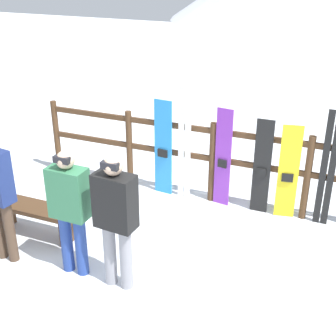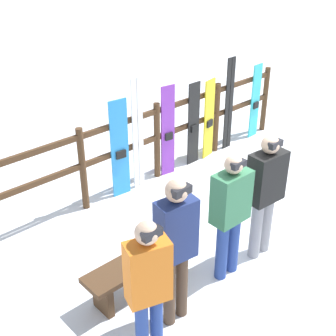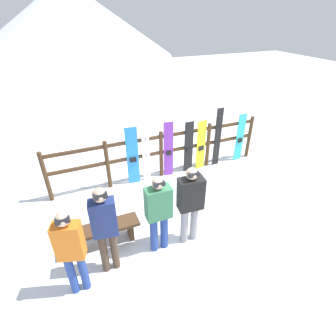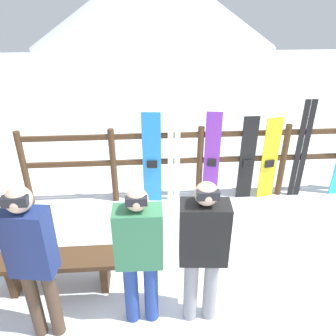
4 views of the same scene
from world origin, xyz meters
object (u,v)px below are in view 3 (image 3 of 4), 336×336
(person_plaid_green, at_px, (159,210))
(ski_pair_white, at_px, (146,150))
(snowboard_cyan, at_px, (240,138))
(snowboard_purple, at_px, (168,150))
(snowboard_black_stripe, at_px, (189,148))
(person_black, at_px, (190,201))
(snowboard_blue, at_px, (133,157))
(snowboard_yellow, at_px, (201,146))
(person_navy, at_px, (105,225))
(bench, at_px, (103,231))
(ski_pair_black, at_px, (218,138))
(person_orange, at_px, (71,248))

(person_plaid_green, distance_m, ski_pair_white, 2.32)
(person_plaid_green, distance_m, snowboard_cyan, 4.02)
(snowboard_cyan, bearing_deg, snowboard_purple, 180.00)
(snowboard_cyan, bearing_deg, snowboard_black_stripe, 180.00)
(snowboard_cyan, bearing_deg, person_black, -140.25)
(snowboard_blue, relative_size, snowboard_yellow, 1.09)
(person_black, bearing_deg, person_navy, -176.84)
(person_plaid_green, bearing_deg, snowboard_yellow, 47.37)
(snowboard_blue, height_order, snowboard_cyan, snowboard_blue)
(bench, relative_size, person_plaid_green, 0.86)
(ski_pair_black, bearing_deg, person_navy, -146.03)
(person_black, xyz_separation_m, snowboard_blue, (-0.42, 2.27, -0.17))
(person_black, height_order, snowboard_black_stripe, person_black)
(person_black, bearing_deg, person_plaid_green, 177.89)
(person_navy, distance_m, ski_pair_white, 2.77)
(snowboard_blue, xyz_separation_m, snowboard_yellow, (1.89, -0.00, -0.06))
(bench, relative_size, snowboard_black_stripe, 0.94)
(person_navy, xyz_separation_m, snowboard_purple, (2.05, 2.36, -0.24))
(snowboard_black_stripe, bearing_deg, person_navy, -138.09)
(ski_pair_black, bearing_deg, ski_pair_white, 180.00)
(person_navy, bearing_deg, ski_pair_white, 58.48)
(bench, bearing_deg, person_plaid_green, -27.43)
(person_black, distance_m, snowboard_cyan, 3.56)
(person_orange, bearing_deg, person_black, 8.16)
(person_navy, relative_size, snowboard_blue, 1.11)
(ski_pair_black, bearing_deg, person_orange, -147.50)
(snowboard_purple, xyz_separation_m, snowboard_yellow, (0.95, -0.00, -0.06))
(snowboard_black_stripe, xyz_separation_m, snowboard_cyan, (1.63, -0.00, -0.01))
(snowboard_black_stripe, distance_m, snowboard_cyan, 1.63)
(bench, bearing_deg, person_orange, -123.73)
(person_plaid_green, xyz_separation_m, person_black, (0.60, -0.02, 0.03))
(snowboard_purple, height_order, snowboard_cyan, snowboard_purple)
(person_plaid_green, xyz_separation_m, ski_pair_black, (2.58, 2.26, -0.07))
(person_plaid_green, bearing_deg, ski_pair_white, 76.93)
(person_plaid_green, xyz_separation_m, snowboard_blue, (0.18, 2.25, -0.14))
(person_orange, distance_m, snowboard_yellow, 4.37)
(person_navy, distance_m, ski_pair_black, 4.23)
(snowboard_blue, height_order, snowboard_purple, snowboard_blue)
(bench, height_order, snowboard_black_stripe, snowboard_black_stripe)
(person_black, relative_size, ski_pair_black, 0.97)
(person_orange, height_order, snowboard_purple, person_orange)
(snowboard_black_stripe, xyz_separation_m, ski_pair_black, (0.88, 0.00, 0.13))
(person_black, relative_size, ski_pair_white, 0.92)
(person_orange, xyz_separation_m, snowboard_black_stripe, (3.16, 2.57, -0.22))
(snowboard_black_stripe, bearing_deg, person_orange, -140.90)
(snowboard_black_stripe, bearing_deg, snowboard_purple, 179.99)
(person_navy, relative_size, snowboard_black_stripe, 1.18)
(person_orange, bearing_deg, snowboard_blue, 57.51)
(person_orange, relative_size, person_plaid_green, 1.02)
(snowboard_black_stripe, distance_m, ski_pair_black, 0.89)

